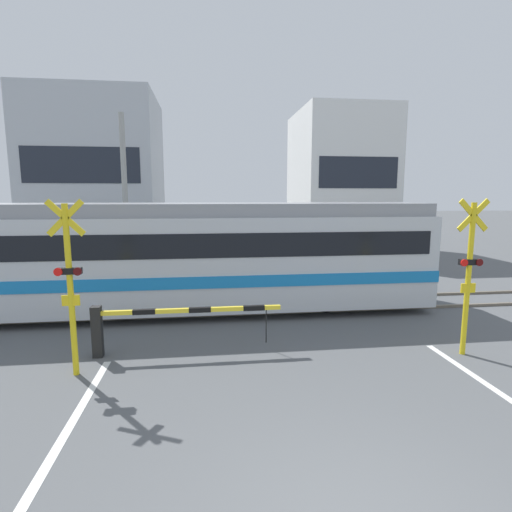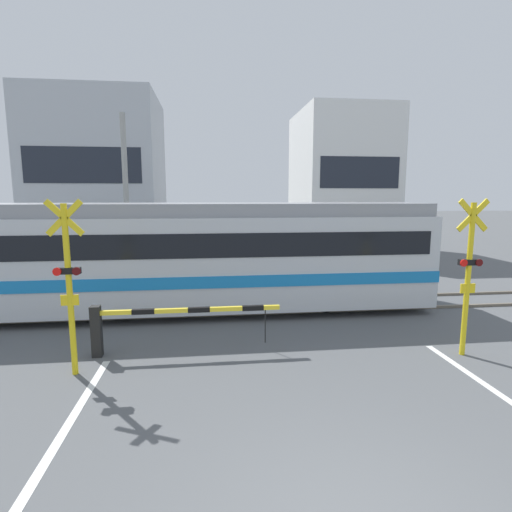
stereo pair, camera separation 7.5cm
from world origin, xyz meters
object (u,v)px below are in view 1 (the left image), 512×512
(crossing_signal_right, at_px, (469,270))
(pedestrian, at_px, (255,253))
(commuter_train, at_px, (153,254))
(crossing_barrier_far, at_px, (317,265))
(crossing_signal_left, at_px, (70,280))
(crossing_barrier_near, at_px, (148,320))

(crossing_signal_right, height_order, pedestrian, crossing_signal_right)
(commuter_train, relative_size, crossing_barrier_far, 4.01)
(commuter_train, height_order, pedestrian, commuter_train)
(commuter_train, bearing_deg, crossing_signal_left, -103.33)
(commuter_train, distance_m, crossing_barrier_far, 6.47)
(crossing_signal_left, bearing_deg, crossing_barrier_far, 46.27)
(pedestrian, bearing_deg, crossing_barrier_far, -37.65)
(commuter_train, bearing_deg, crossing_signal_right, -30.59)
(commuter_train, xyz_separation_m, crossing_signal_right, (6.97, -4.12, 0.14))
(commuter_train, relative_size, pedestrian, 9.27)
(crossing_barrier_far, height_order, crossing_signal_left, crossing_signal_left)
(crossing_signal_left, height_order, crossing_signal_right, same)
(crossing_barrier_near, distance_m, crossing_signal_right, 6.83)
(crossing_signal_left, relative_size, crossing_signal_right, 1.00)
(pedestrian, bearing_deg, commuter_train, -127.66)
(crossing_signal_right, xyz_separation_m, pedestrian, (-3.44, 8.69, -0.83))
(commuter_train, xyz_separation_m, crossing_signal_left, (-0.98, -4.12, 0.14))
(crossing_signal_left, xyz_separation_m, pedestrian, (4.50, 8.69, -0.83))
(crossing_barrier_near, relative_size, crossing_barrier_far, 1.00)
(commuter_train, height_order, crossing_barrier_near, commuter_train)
(crossing_barrier_near, relative_size, crossing_signal_left, 1.20)
(crossing_barrier_near, bearing_deg, crossing_signal_right, -7.04)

